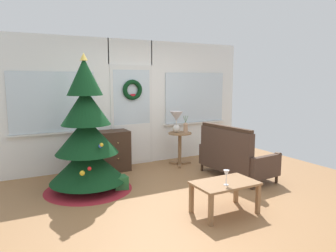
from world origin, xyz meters
TOP-DOWN VIEW (x-y plane):
  - ground_plane at (0.00, 0.00)m, footprint 6.76×6.76m
  - back_wall_with_door at (0.00, 2.08)m, footprint 5.20×0.19m
  - christmas_tree at (-1.20, 0.92)m, footprint 1.39×1.39m
  - dresser_cabinet at (-0.65, 1.79)m, footprint 0.90×0.45m
  - settee_sofa at (1.27, 0.35)m, footprint 0.83×1.45m
  - side_table at (0.84, 1.52)m, footprint 0.50×0.48m
  - table_lamp at (0.78, 1.56)m, footprint 0.28×0.28m
  - flower_vase at (0.94, 1.46)m, footprint 0.11×0.10m
  - coffee_table at (0.18, -0.82)m, footprint 0.84×0.52m
  - wine_glass at (0.12, -0.91)m, footprint 0.08×0.08m
  - gift_box at (-0.75, 0.68)m, footprint 0.22×0.20m

SIDE VIEW (x-z plane):
  - ground_plane at x=0.00m, z-range 0.00..0.00m
  - gift_box at x=-0.75m, z-range 0.00..0.22m
  - coffee_table at x=0.18m, z-range 0.15..0.57m
  - settee_sofa at x=1.27m, z-range -0.10..0.86m
  - dresser_cabinet at x=-0.65m, z-range 0.00..0.78m
  - side_table at x=0.84m, z-range 0.14..0.83m
  - wine_glass at x=0.12m, z-range 0.47..0.67m
  - christmas_tree at x=-1.20m, z-range -0.30..1.86m
  - flower_vase at x=0.94m, z-range 0.62..0.97m
  - table_lamp at x=0.78m, z-range 0.75..1.19m
  - back_wall_with_door at x=0.00m, z-range 0.01..2.56m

